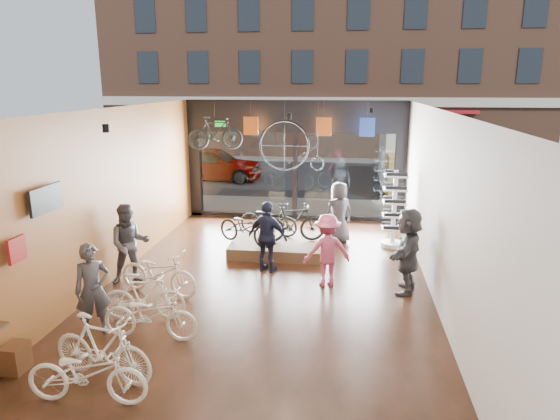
% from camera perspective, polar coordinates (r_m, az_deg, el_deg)
% --- Properties ---
extents(ground_plane, '(7.00, 12.00, 0.04)m').
position_cam_1_polar(ground_plane, '(10.88, -1.72, -9.17)').
color(ground_plane, black).
rests_on(ground_plane, ground).
extents(ceiling, '(7.00, 12.00, 0.04)m').
position_cam_1_polar(ceiling, '(9.99, -1.88, 11.47)').
color(ceiling, black).
rests_on(ceiling, ground).
extents(wall_left, '(0.04, 12.00, 3.80)m').
position_cam_1_polar(wall_left, '(11.38, -19.56, 1.23)').
color(wall_left, '#994A22').
rests_on(wall_left, ground).
extents(wall_right, '(0.04, 12.00, 3.80)m').
position_cam_1_polar(wall_right, '(10.30, 17.90, 0.05)').
color(wall_right, beige).
rests_on(wall_right, ground).
extents(wall_back, '(7.00, 0.04, 3.80)m').
position_cam_1_polar(wall_back, '(4.81, -14.23, -16.23)').
color(wall_back, beige).
rests_on(wall_back, ground).
extents(storefront, '(7.00, 0.26, 3.80)m').
position_cam_1_polar(storefront, '(16.11, 1.75, 5.68)').
color(storefront, black).
rests_on(storefront, ground).
extents(exit_sign, '(0.35, 0.06, 0.18)m').
position_cam_1_polar(exit_sign, '(16.29, -6.82, 9.76)').
color(exit_sign, '#198C26').
rests_on(exit_sign, storefront).
extents(street_road, '(30.00, 18.00, 0.02)m').
position_cam_1_polar(street_road, '(25.27, 3.88, 4.41)').
color(street_road, black).
rests_on(street_road, ground).
extents(sidewalk_near, '(30.00, 2.40, 0.12)m').
position_cam_1_polar(sidewalk_near, '(17.64, 2.12, 0.34)').
color(sidewalk_near, slate).
rests_on(sidewalk_near, ground).
extents(sidewalk_far, '(30.00, 2.00, 0.12)m').
position_cam_1_polar(sidewalk_far, '(29.20, 4.44, 5.88)').
color(sidewalk_far, slate).
rests_on(sidewalk_far, ground).
extents(opposite_building, '(26.00, 5.00, 14.00)m').
position_cam_1_polar(opposite_building, '(31.50, 4.98, 19.14)').
color(opposite_building, brown).
rests_on(opposite_building, ground).
extents(street_car, '(4.57, 1.84, 1.56)m').
position_cam_1_polar(street_car, '(22.95, -7.81, 5.31)').
color(street_car, gray).
rests_on(street_car, street_road).
extents(box_truck, '(2.08, 6.24, 2.46)m').
position_cam_1_polar(box_truck, '(21.21, 14.51, 5.48)').
color(box_truck, silver).
rests_on(box_truck, street_road).
extents(floor_bike_0, '(1.74, 0.68, 0.90)m').
position_cam_1_polar(floor_bike_0, '(7.67, -21.20, -17.01)').
color(floor_bike_0, silver).
rests_on(floor_bike_0, ground_plane).
extents(floor_bike_1, '(1.77, 0.83, 1.03)m').
position_cam_1_polar(floor_bike_1, '(8.08, -19.66, -14.66)').
color(floor_bike_1, silver).
rests_on(floor_bike_1, ground_plane).
extents(floor_bike_2, '(1.69, 0.60, 0.89)m').
position_cam_1_polar(floor_bike_2, '(9.04, -14.60, -11.53)').
color(floor_bike_2, silver).
rests_on(floor_bike_2, ground_plane).
extents(floor_bike_3, '(1.59, 0.64, 0.93)m').
position_cam_1_polar(floor_bike_3, '(9.73, -15.29, -9.52)').
color(floor_bike_3, silver).
rests_on(floor_bike_3, ground_plane).
extents(floor_bike_4, '(1.92, 1.05, 0.96)m').
position_cam_1_polar(floor_bike_4, '(10.78, -13.72, -6.96)').
color(floor_bike_4, silver).
rests_on(floor_bike_4, ground_plane).
extents(display_platform, '(2.40, 1.80, 0.30)m').
position_cam_1_polar(display_platform, '(13.16, -0.18, -4.14)').
color(display_platform, '#513C25').
rests_on(display_platform, ground_plane).
extents(display_bike_left, '(1.78, 1.33, 0.89)m').
position_cam_1_polar(display_bike_left, '(12.74, -3.95, -1.98)').
color(display_bike_left, black).
rests_on(display_bike_left, display_platform).
extents(display_bike_mid, '(1.77, 0.87, 1.02)m').
position_cam_1_polar(display_bike_mid, '(12.91, 1.44, -1.44)').
color(display_bike_mid, black).
rests_on(display_bike_mid, display_platform).
extents(display_bike_right, '(1.75, 0.97, 0.87)m').
position_cam_1_polar(display_bike_right, '(13.51, -1.30, -1.06)').
color(display_bike_right, black).
rests_on(display_bike_right, display_platform).
extents(customer_0, '(0.73, 0.67, 1.66)m').
position_cam_1_polar(customer_0, '(9.35, -20.62, -8.51)').
color(customer_0, '#3F3F44').
rests_on(customer_0, ground_plane).
extents(customer_1, '(1.08, 0.99, 1.79)m').
position_cam_1_polar(customer_1, '(11.41, -16.81, -3.75)').
color(customer_1, '#3F3F44').
rests_on(customer_1, ground_plane).
extents(customer_2, '(1.07, 0.71, 1.69)m').
position_cam_1_polar(customer_2, '(11.59, -1.41, -3.12)').
color(customer_2, '#161C33').
rests_on(customer_2, ground_plane).
extents(customer_3, '(1.17, 0.88, 1.61)m').
position_cam_1_polar(customer_3, '(10.85, 5.40, -4.63)').
color(customer_3, '#CC4C72').
rests_on(customer_3, ground_plane).
extents(customer_4, '(1.00, 0.90, 1.71)m').
position_cam_1_polar(customer_4, '(13.78, 6.73, -0.32)').
color(customer_4, '#3F3F44').
rests_on(customer_4, ground_plane).
extents(customer_5, '(0.92, 1.77, 1.83)m').
position_cam_1_polar(customer_5, '(10.80, 14.40, -4.51)').
color(customer_5, '#3F3F44').
rests_on(customer_5, ground_plane).
extents(sunglasses_rack, '(0.66, 0.56, 2.09)m').
position_cam_1_polar(sunglasses_rack, '(13.70, 12.91, 0.13)').
color(sunglasses_rack, white).
rests_on(sunglasses_rack, ground_plane).
extents(wall_merch, '(0.40, 2.40, 2.60)m').
position_cam_1_polar(wall_merch, '(8.64, -28.95, -7.97)').
color(wall_merch, navy).
rests_on(wall_merch, wall_left).
extents(penny_farthing, '(1.82, 0.06, 1.46)m').
position_cam_1_polar(penny_farthing, '(14.57, 1.71, 7.15)').
color(penny_farthing, black).
rests_on(penny_farthing, ceiling).
extents(hung_bike, '(1.64, 0.78, 0.95)m').
position_cam_1_polar(hung_bike, '(14.61, -7.43, 8.73)').
color(hung_bike, black).
rests_on(hung_bike, ceiling).
extents(jersey_left, '(0.45, 0.03, 0.55)m').
position_cam_1_polar(jersey_left, '(15.38, -3.35, 9.57)').
color(jersey_left, '#CC5919').
rests_on(jersey_left, ceiling).
extents(jersey_mid, '(0.45, 0.03, 0.55)m').
position_cam_1_polar(jersey_mid, '(15.11, 5.02, 9.45)').
color(jersey_mid, '#CC5919').
rests_on(jersey_mid, ceiling).
extents(jersey_right, '(0.45, 0.03, 0.55)m').
position_cam_1_polar(jersey_right, '(15.10, 9.93, 9.30)').
color(jersey_right, '#1E3F99').
rests_on(jersey_right, ceiling).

